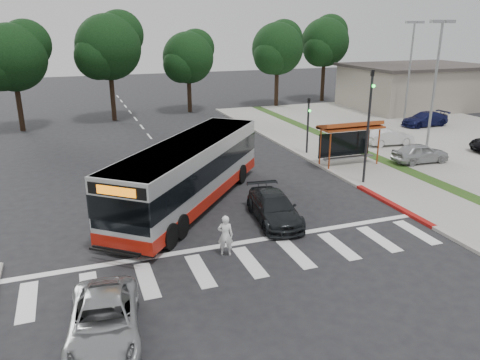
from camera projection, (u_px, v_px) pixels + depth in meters
name	position (u px, v px, depth m)	size (l,w,h in m)	color
ground	(212.00, 215.00, 22.71)	(140.00, 140.00, 0.00)	black
sidewalk_east	(327.00, 153.00, 33.40)	(4.00, 40.00, 0.12)	gray
curb_east	(302.00, 156.00, 32.74)	(0.30, 40.00, 0.15)	#9E9991
curb_east_red	(393.00, 205.00, 23.83)	(0.32, 6.00, 0.15)	maroon
parking_lot	(441.00, 135.00, 39.09)	(18.00, 36.00, 0.10)	gray
commercial_building	(415.00, 88.00, 51.38)	(14.00, 10.00, 4.40)	gray
building_roof_cap	(418.00, 66.00, 50.64)	(14.60, 10.60, 0.30)	#383330
crosswalk_ladder	(250.00, 262.00, 18.25)	(18.00, 2.60, 0.01)	silver
bus_shelter	(350.00, 130.00, 30.03)	(4.20, 1.60, 2.86)	#A2421B
traffic_signal_ne_tall	(369.00, 118.00, 25.94)	(0.18, 0.37, 6.50)	black
traffic_signal_ne_short	(308.00, 120.00, 32.62)	(0.18, 0.37, 4.00)	black
lot_light_front	(437.00, 69.00, 32.05)	(1.90, 0.35, 9.01)	gray
lot_light_mid	(411.00, 58.00, 42.91)	(1.90, 0.35, 9.01)	gray
tree_ne_a	(278.00, 48.00, 50.93)	(6.16, 5.74, 9.30)	black
tree_ne_b	(325.00, 41.00, 54.82)	(6.16, 5.74, 10.02)	black
tree_north_a	(109.00, 46.00, 43.12)	(6.60, 6.15, 10.17)	black
tree_north_b	(189.00, 57.00, 47.90)	(5.72, 5.33, 8.43)	black
tree_north_c	(13.00, 56.00, 38.93)	(6.16, 5.74, 9.30)	black
transit_bus	(190.00, 174.00, 23.60)	(2.76, 12.72, 3.29)	#ABADAF
pedestrian	(225.00, 235.00, 18.57)	(0.62, 0.41, 1.70)	white
dark_sedan	(274.00, 208.00, 21.87)	(1.84, 4.53, 1.32)	black
silver_suv_south	(104.00, 321.00, 13.60)	(2.05, 4.44, 1.23)	#96989B
parked_car_0	(420.00, 153.00, 30.88)	(1.53, 3.80, 1.29)	#AAADAF
parked_car_1	(390.00, 137.00, 35.36)	(1.28, 3.67, 1.21)	silver
parked_car_3	(425.00, 119.00, 41.99)	(1.79, 4.41, 1.28)	#131643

